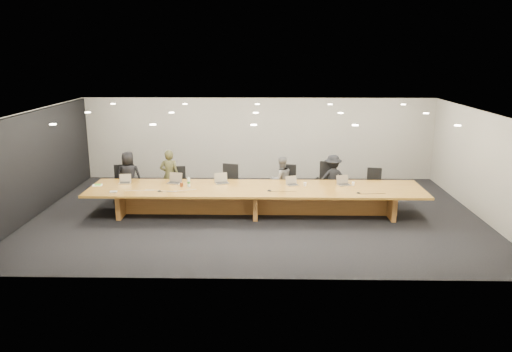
{
  "coord_description": "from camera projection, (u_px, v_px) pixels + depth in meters",
  "views": [
    {
      "loc": [
        0.27,
        -12.96,
        4.32
      ],
      "look_at": [
        0.0,
        0.3,
        1.0
      ],
      "focal_mm": 35.0,
      "sensor_mm": 36.0,
      "label": 1
    }
  ],
  "objects": [
    {
      "name": "laptop_e",
      "position": [
        344.0,
        180.0,
        13.66
      ],
      "size": [
        0.4,
        0.34,
        0.27
      ],
      "primitive_type": null,
      "rotation": [
        0.0,
        0.0,
        0.31
      ],
      "color": "tan",
      "rests_on": "conference_table"
    },
    {
      "name": "conference_table",
      "position": [
        256.0,
        196.0,
        13.5
      ],
      "size": [
        9.0,
        1.8,
        0.75
      ],
      "color": "#92611F",
      "rests_on": "ground"
    },
    {
      "name": "person_b",
      "position": [
        169.0,
        176.0,
        14.64
      ],
      "size": [
        0.57,
        0.38,
        1.55
      ],
      "primitive_type": "imported",
      "rotation": [
        0.0,
        0.0,
        3.17
      ],
      "color": "#33331B",
      "rests_on": "ground"
    },
    {
      "name": "amber_mug",
      "position": [
        182.0,
        185.0,
        13.55
      ],
      "size": [
        0.11,
        0.11,
        0.11
      ],
      "primitive_type": "cylinder",
      "rotation": [
        0.0,
        0.0,
        -0.41
      ],
      "color": "#672E12",
      "rests_on": "conference_table"
    },
    {
      "name": "paper_cup_near",
      "position": [
        305.0,
        184.0,
        13.59
      ],
      "size": [
        0.11,
        0.11,
        0.1
      ],
      "primitive_type": "cone",
      "rotation": [
        0.0,
        0.0,
        -0.35
      ],
      "color": "silver",
      "rests_on": "conference_table"
    },
    {
      "name": "chair_left",
      "position": [
        179.0,
        184.0,
        14.75
      ],
      "size": [
        0.61,
        0.61,
        1.03
      ],
      "primitive_type": null,
      "rotation": [
        0.0,
        0.0,
        0.19
      ],
      "color": "black",
      "rests_on": "ground"
    },
    {
      "name": "paper_cup_far",
      "position": [
        353.0,
        184.0,
        13.66
      ],
      "size": [
        0.08,
        0.08,
        0.09
      ],
      "primitive_type": "cone",
      "rotation": [
        0.0,
        0.0,
        0.07
      ],
      "color": "white",
      "rests_on": "conference_table"
    },
    {
      "name": "chair_mid_left",
      "position": [
        228.0,
        183.0,
        14.66
      ],
      "size": [
        0.69,
        0.69,
        1.12
      ],
      "primitive_type": null,
      "rotation": [
        0.0,
        0.0,
        -0.25
      ],
      "color": "black",
      "rests_on": "ground"
    },
    {
      "name": "person_c",
      "position": [
        281.0,
        180.0,
        14.53
      ],
      "size": [
        0.8,
        0.71,
        1.38
      ],
      "primitive_type": "imported",
      "rotation": [
        0.0,
        0.0,
        3.46
      ],
      "color": "#58585B",
      "rests_on": "ground"
    },
    {
      "name": "lime_gadget",
      "position": [
        98.0,
        185.0,
        13.65
      ],
      "size": [
        0.15,
        0.09,
        0.02
      ],
      "primitive_type": "cube",
      "rotation": [
        0.0,
        0.0,
        0.02
      ],
      "color": "#54D137",
      "rests_on": "notepad"
    },
    {
      "name": "mic_left",
      "position": [
        160.0,
        191.0,
        13.07
      ],
      "size": [
        0.15,
        0.15,
        0.03
      ],
      "primitive_type": "cone",
      "rotation": [
        0.0,
        0.0,
        -0.23
      ],
      "color": "black",
      "rests_on": "conference_table"
    },
    {
      "name": "laptop_a",
      "position": [
        125.0,
        179.0,
        13.86
      ],
      "size": [
        0.34,
        0.27,
        0.25
      ],
      "primitive_type": null,
      "rotation": [
        0.0,
        0.0,
        0.12
      ],
      "color": "#BFB092",
      "rests_on": "conference_table"
    },
    {
      "name": "av_box",
      "position": [
        113.0,
        192.0,
        12.99
      ],
      "size": [
        0.21,
        0.17,
        0.03
      ],
      "primitive_type": "cube",
      "rotation": [
        0.0,
        0.0,
        0.16
      ],
      "color": "silver",
      "rests_on": "conference_table"
    },
    {
      "name": "laptop_c",
      "position": [
        222.0,
        178.0,
        13.83
      ],
      "size": [
        0.44,
        0.38,
        0.29
      ],
      "primitive_type": null,
      "rotation": [
        0.0,
        0.0,
        0.35
      ],
      "color": "tan",
      "rests_on": "conference_table"
    },
    {
      "name": "chair_mid_right",
      "position": [
        287.0,
        183.0,
        14.78
      ],
      "size": [
        0.68,
        0.68,
        1.08
      ],
      "primitive_type": null,
      "rotation": [
        0.0,
        0.0,
        -0.3
      ],
      "color": "black",
      "rests_on": "ground"
    },
    {
      "name": "chair_far_right",
      "position": [
        374.0,
        185.0,
        14.66
      ],
      "size": [
        0.58,
        0.58,
        1.0
      ],
      "primitive_type": null,
      "rotation": [
        0.0,
        0.0,
        -0.16
      ],
      "color": "black",
      "rests_on": "ground"
    },
    {
      "name": "laptop_d",
      "position": [
        293.0,
        181.0,
        13.66
      ],
      "size": [
        0.37,
        0.32,
        0.25
      ],
      "primitive_type": null,
      "rotation": [
        0.0,
        0.0,
        0.35
      ],
      "color": "tan",
      "rests_on": "conference_table"
    },
    {
      "name": "chair_far_left",
      "position": [
        122.0,
        183.0,
        14.84
      ],
      "size": [
        0.67,
        0.67,
        1.05
      ],
      "primitive_type": null,
      "rotation": [
        0.0,
        0.0,
        0.3
      ],
      "color": "black",
      "rests_on": "ground"
    },
    {
      "name": "person_a",
      "position": [
        129.0,
        176.0,
        14.65
      ],
      "size": [
        0.78,
        0.55,
        1.5
      ],
      "primitive_type": "imported",
      "rotation": [
        0.0,
        0.0,
        3.24
      ],
      "color": "black",
      "rests_on": "ground"
    },
    {
      "name": "chair_right",
      "position": [
        326.0,
        182.0,
        14.64
      ],
      "size": [
        0.77,
        0.77,
        1.18
      ],
      "primitive_type": null,
      "rotation": [
        0.0,
        0.0,
        -0.34
      ],
      "color": "black",
      "rests_on": "ground"
    },
    {
      "name": "left_wall_panel",
      "position": [
        35.0,
        164.0,
        13.41
      ],
      "size": [
        0.08,
        7.84,
        2.74
      ],
      "primitive_type": "cube",
      "color": "black",
      "rests_on": "ground"
    },
    {
      "name": "notepad",
      "position": [
        97.0,
        185.0,
        13.66
      ],
      "size": [
        0.3,
        0.26,
        0.02
      ],
      "primitive_type": "cube",
      "rotation": [
        0.0,
        0.0,
        0.25
      ],
      "color": "silver",
      "rests_on": "conference_table"
    },
    {
      "name": "laptop_b",
      "position": [
        174.0,
        178.0,
        13.84
      ],
      "size": [
        0.43,
        0.35,
        0.29
      ],
      "primitive_type": null,
      "rotation": [
        0.0,
        0.0,
        -0.24
      ],
      "color": "tan",
      "rests_on": "conference_table"
    },
    {
      "name": "back_wall",
      "position": [
        258.0,
        139.0,
        17.17
      ],
      "size": [
        12.0,
        0.02,
        2.8
      ],
      "primitive_type": "cube",
      "color": "#B6B2A6",
      "rests_on": "ground"
    },
    {
      "name": "person_d",
      "position": [
        333.0,
        178.0,
        14.6
      ],
      "size": [
        0.97,
        0.63,
        1.41
      ],
      "primitive_type": "imported",
      "rotation": [
        0.0,
        0.0,
        3.27
      ],
      "color": "black",
      "rests_on": "ground"
    },
    {
      "name": "ground",
      "position": [
        256.0,
        214.0,
        13.62
      ],
      "size": [
        12.0,
        12.0,
        0.0
      ],
      "primitive_type": "plane",
      "color": "black",
      "rests_on": "ground"
    },
    {
      "name": "water_bottle",
      "position": [
        189.0,
        182.0,
        13.49
      ],
      "size": [
        0.09,
        0.09,
        0.25
      ],
      "primitive_type": "cylinder",
      "rotation": [
        0.0,
        0.0,
        0.11
      ],
      "color": "silver",
      "rests_on": "conference_table"
    },
    {
      "name": "mic_center",
      "position": [
        269.0,
        190.0,
        13.13
      ],
      "size": [
        0.14,
        0.14,
        0.03
      ],
      "primitive_type": "cone",
      "rotation": [
        0.0,
        0.0,
        -0.14
      ],
      "color": "black",
      "rests_on": "conference_table"
    },
    {
      "name": "mic_right",
      "position": [
        358.0,
        193.0,
        12.92
      ],
      "size": [
        0.12,
        0.12,
        0.03
      ],
      "primitive_type": "cone",
      "rotation": [
        0.0,
        0.0,
        -0.05
      ],
      "color": "black",
      "rests_on": "conference_table"
    }
  ]
}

